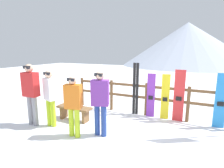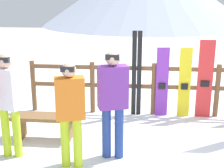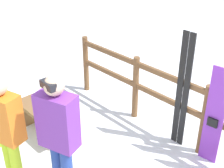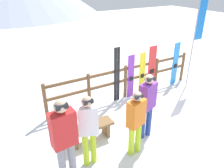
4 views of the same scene
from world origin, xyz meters
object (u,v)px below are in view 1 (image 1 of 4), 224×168
(snowboard_blue, at_px, (221,101))
(snowboard_red, at_px, (179,96))
(ski_pair_black, at_px, (136,89))
(bench, at_px, (74,110))
(person_orange, at_px, (73,102))
(person_white, at_px, (50,94))
(person_purple, at_px, (100,99))
(snowboard_yellow, at_px, (165,97))
(snowboard_purple, at_px, (151,96))
(person_red, at_px, (31,90))

(snowboard_blue, bearing_deg, snowboard_red, 180.00)
(ski_pair_black, relative_size, snowboard_red, 1.10)
(bench, height_order, person_orange, person_orange)
(person_white, height_order, person_orange, person_white)
(snowboard_red, bearing_deg, ski_pair_black, 179.86)
(person_purple, distance_m, person_orange, 0.65)
(ski_pair_black, bearing_deg, snowboard_yellow, -0.21)
(ski_pair_black, bearing_deg, person_orange, -111.85)
(snowboard_purple, bearing_deg, snowboard_red, 0.01)
(person_red, relative_size, snowboard_blue, 1.15)
(person_orange, bearing_deg, bench, 127.92)
(snowboard_red, bearing_deg, snowboard_purple, -179.99)
(person_white, height_order, person_purple, person_purple)
(person_red, relative_size, person_orange, 1.15)
(bench, xyz_separation_m, person_white, (-0.31, -0.63, 0.63))
(bench, relative_size, person_red, 0.63)
(snowboard_purple, bearing_deg, bench, -147.33)
(person_red, relative_size, snowboard_yellow, 1.24)
(person_purple, relative_size, snowboard_blue, 1.07)
(snowboard_red, bearing_deg, bench, -155.55)
(bench, distance_m, person_white, 0.94)
(snowboard_blue, bearing_deg, person_orange, -146.75)
(bench, bearing_deg, ski_pair_black, 40.68)
(snowboard_purple, bearing_deg, person_red, -143.91)
(snowboard_red, distance_m, snowboard_blue, 1.08)
(ski_pair_black, bearing_deg, person_purple, -99.61)
(snowboard_yellow, bearing_deg, person_red, -147.72)
(person_purple, height_order, snowboard_red, person_purple)
(person_red, distance_m, snowboard_red, 4.31)
(snowboard_yellow, bearing_deg, snowboard_red, 0.02)
(bench, height_order, person_purple, person_purple)
(person_red, height_order, person_white, person_red)
(person_purple, relative_size, snowboard_purple, 1.16)
(ski_pair_black, relative_size, snowboard_blue, 1.13)
(person_orange, height_order, snowboard_red, snowboard_red)
(snowboard_purple, height_order, snowboard_yellow, snowboard_yellow)
(bench, distance_m, snowboard_red, 3.21)
(person_purple, distance_m, snowboard_yellow, 2.25)
(snowboard_purple, bearing_deg, snowboard_yellow, 0.00)
(person_red, distance_m, person_orange, 1.52)
(bench, relative_size, person_white, 0.69)
(bench, xyz_separation_m, person_orange, (0.66, -0.85, 0.58))
(person_white, bearing_deg, bench, 63.58)
(ski_pair_black, height_order, snowboard_purple, ski_pair_black)
(ski_pair_black, relative_size, snowboard_yellow, 1.22)
(person_purple, height_order, snowboard_purple, person_purple)
(person_purple, bearing_deg, snowboard_purple, 65.70)
(person_white, bearing_deg, person_purple, 4.21)
(person_white, distance_m, snowboard_red, 3.76)
(person_purple, bearing_deg, person_red, -172.30)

